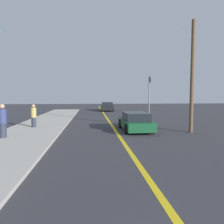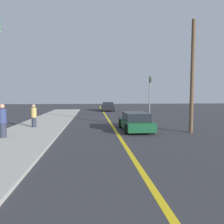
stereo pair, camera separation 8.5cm
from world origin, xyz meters
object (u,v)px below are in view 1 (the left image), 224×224
at_px(pedestrian_by_sign, 34,116).
at_px(traffic_light, 149,93).
at_px(car_near_right_lane, 135,122).
at_px(utility_pole, 192,77).
at_px(car_ahead_center, 107,107).
at_px(pedestrian_far_standing, 3,121).

xyz_separation_m(pedestrian_by_sign, traffic_light, (9.77, 5.13, 1.63)).
height_order(car_near_right_lane, utility_pole, utility_pole).
bearing_deg(car_ahead_center, pedestrian_far_standing, -105.38).
xyz_separation_m(car_near_right_lane, pedestrian_far_standing, (-7.71, -2.40, 0.43)).
bearing_deg(car_near_right_lane, car_ahead_center, 90.71).
bearing_deg(utility_pole, traffic_light, 95.16).
height_order(car_ahead_center, pedestrian_by_sign, pedestrian_by_sign).
bearing_deg(pedestrian_far_standing, pedestrian_by_sign, 80.36).
relative_size(pedestrian_far_standing, traffic_light, 0.43).
bearing_deg(pedestrian_far_standing, utility_pole, 6.57).
height_order(car_near_right_lane, traffic_light, traffic_light).
relative_size(car_ahead_center, traffic_light, 1.11).
distance_m(pedestrian_far_standing, pedestrian_by_sign, 3.85).
height_order(pedestrian_by_sign, utility_pole, utility_pole).
bearing_deg(utility_pole, pedestrian_far_standing, -173.43).
relative_size(car_near_right_lane, utility_pole, 0.59).
xyz_separation_m(car_near_right_lane, traffic_light, (2.70, 6.53, 1.97)).
height_order(pedestrian_far_standing, pedestrian_by_sign, pedestrian_far_standing).
distance_m(pedestrian_by_sign, traffic_light, 11.15).
height_order(pedestrian_far_standing, traffic_light, traffic_light).
distance_m(car_near_right_lane, pedestrian_far_standing, 8.09).
distance_m(pedestrian_far_standing, utility_pole, 11.45).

